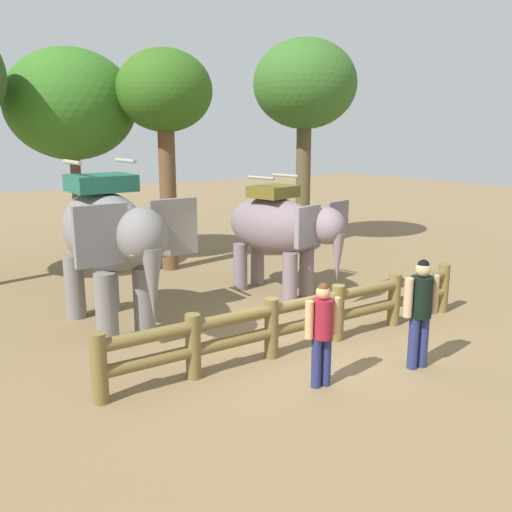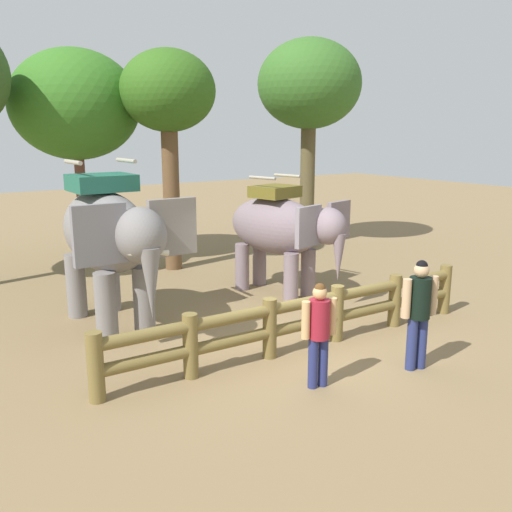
% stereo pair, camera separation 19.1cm
% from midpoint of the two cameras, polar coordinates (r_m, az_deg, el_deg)
% --- Properties ---
extents(ground_plane, '(60.00, 60.00, 0.00)m').
position_cam_midpoint_polar(ground_plane, '(10.21, 4.80, -9.11)').
color(ground_plane, olive).
extents(log_fence, '(7.67, 0.41, 1.05)m').
position_cam_midpoint_polar(log_fence, '(9.85, 5.61, -6.22)').
color(log_fence, brown).
rests_on(log_fence, ground).
extents(elephant_near_left, '(2.18, 3.81, 3.28)m').
position_cam_midpoint_polar(elephant_near_left, '(10.81, -14.43, 1.96)').
color(elephant_near_left, slate).
rests_on(elephant_near_left, ground).
extents(elephant_center, '(2.11, 3.35, 2.81)m').
position_cam_midpoint_polar(elephant_center, '(12.82, 3.09, 2.80)').
color(elephant_center, gray).
rests_on(elephant_center, ground).
extents(tourist_woman_in_black, '(0.57, 0.37, 1.63)m').
position_cam_midpoint_polar(tourist_woman_in_black, '(8.33, 7.18, -7.37)').
color(tourist_woman_in_black, navy).
rests_on(tourist_woman_in_black, ground).
extents(tourist_man_in_blue, '(0.63, 0.42, 1.82)m').
position_cam_midpoint_polar(tourist_man_in_blue, '(9.25, 17.07, -5.06)').
color(tourist_man_in_blue, navy).
rests_on(tourist_man_in_blue, ground).
extents(tree_back_center, '(2.53, 2.53, 5.91)m').
position_cam_midpoint_polar(tree_back_center, '(15.32, -8.72, 15.95)').
color(tree_back_center, brown).
rests_on(tree_back_center, ground).
extents(tree_far_right, '(3.30, 3.30, 6.66)m').
position_cam_midpoint_polar(tree_far_right, '(18.39, 5.84, 16.98)').
color(tree_far_right, brown).
rests_on(tree_far_right, ground).
extents(tree_deep_back, '(3.50, 3.50, 5.99)m').
position_cam_midpoint_polar(tree_deep_back, '(16.33, -17.86, 14.60)').
color(tree_deep_back, brown).
rests_on(tree_deep_back, ground).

